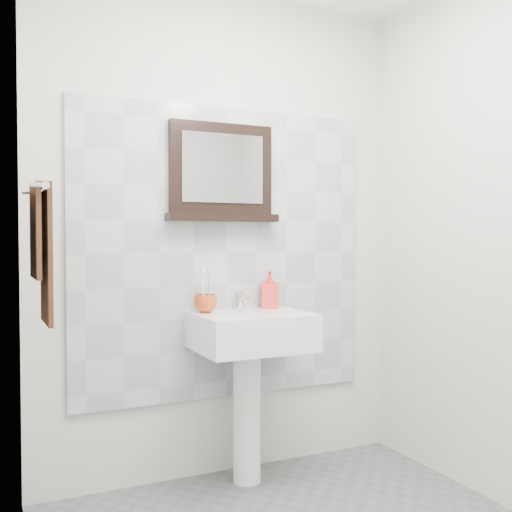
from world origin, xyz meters
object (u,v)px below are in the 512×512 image
(toothbrush_cup, at_px, (206,304))
(soap_dispenser, at_px, (270,289))
(pedestal_sink, at_px, (251,350))
(framed_mirror, at_px, (221,175))
(hand_towel, at_px, (42,243))

(toothbrush_cup, relative_size, soap_dispenser, 0.57)
(pedestal_sink, height_order, framed_mirror, framed_mirror)
(pedestal_sink, distance_m, toothbrush_cup, 0.32)
(toothbrush_cup, bearing_deg, framed_mirror, 36.50)
(pedestal_sink, distance_m, framed_mirror, 0.90)
(soap_dispenser, distance_m, framed_mirror, 0.64)
(soap_dispenser, bearing_deg, toothbrush_cup, -151.49)
(pedestal_sink, xyz_separation_m, toothbrush_cup, (-0.20, 0.10, 0.23))
(pedestal_sink, distance_m, soap_dispenser, 0.36)
(framed_mirror, distance_m, hand_towel, 1.04)
(pedestal_sink, height_order, toothbrush_cup, pedestal_sink)
(framed_mirror, bearing_deg, hand_towel, -158.15)
(pedestal_sink, xyz_separation_m, soap_dispenser, (0.17, 0.14, 0.28))
(soap_dispenser, relative_size, framed_mirror, 0.33)
(pedestal_sink, relative_size, framed_mirror, 1.63)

